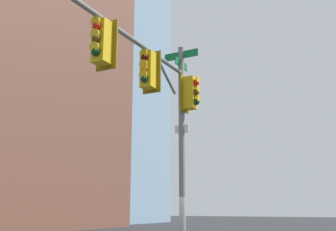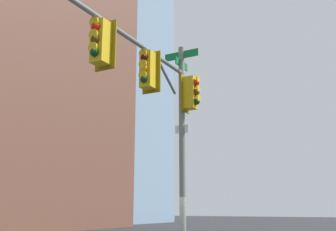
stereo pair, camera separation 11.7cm
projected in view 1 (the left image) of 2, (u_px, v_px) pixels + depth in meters
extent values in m
cylinder|color=slate|center=(182.00, 160.00, 11.65)|extent=(0.19, 0.19, 7.17)
cylinder|color=slate|center=(137.00, 42.00, 10.01)|extent=(0.23, 5.27, 0.12)
cylinder|color=slate|center=(167.00, 78.00, 11.36)|extent=(0.11, 1.04, 0.75)
cube|color=#0F6B33|center=(181.00, 55.00, 12.42)|extent=(1.17, 0.05, 0.24)
cube|color=#0F6B33|center=(181.00, 64.00, 12.35)|extent=(0.05, 0.81, 0.24)
cube|color=white|center=(182.00, 129.00, 11.86)|extent=(0.45, 0.04, 0.24)
cube|color=gold|center=(148.00, 70.00, 10.40)|extent=(0.35, 0.35, 1.00)
cube|color=#7D640C|center=(152.00, 72.00, 10.57)|extent=(0.54, 0.05, 1.16)
sphere|color=#470A07|center=(145.00, 57.00, 10.30)|extent=(0.20, 0.20, 0.20)
cylinder|color=gold|center=(143.00, 53.00, 10.26)|extent=(0.23, 0.04, 0.23)
sphere|color=#F29E0C|center=(144.00, 68.00, 10.23)|extent=(0.20, 0.20, 0.20)
cylinder|color=gold|center=(143.00, 64.00, 10.19)|extent=(0.23, 0.04, 0.23)
sphere|color=#0A3819|center=(144.00, 79.00, 10.16)|extent=(0.20, 0.20, 0.20)
cylinder|color=gold|center=(143.00, 75.00, 10.12)|extent=(0.23, 0.04, 0.23)
cube|color=gold|center=(102.00, 42.00, 8.66)|extent=(0.35, 0.35, 1.00)
cube|color=#7D640C|center=(107.00, 45.00, 8.82)|extent=(0.54, 0.05, 1.16)
sphere|color=red|center=(97.00, 26.00, 8.55)|extent=(0.20, 0.20, 0.20)
cylinder|color=gold|center=(95.00, 21.00, 8.51)|extent=(0.23, 0.04, 0.23)
sphere|color=#4C330A|center=(96.00, 39.00, 8.48)|extent=(0.20, 0.20, 0.20)
cylinder|color=gold|center=(95.00, 34.00, 8.44)|extent=(0.23, 0.04, 0.23)
sphere|color=#0A3819|center=(96.00, 52.00, 8.41)|extent=(0.20, 0.20, 0.20)
cylinder|color=gold|center=(94.00, 47.00, 8.37)|extent=(0.23, 0.04, 0.23)
cube|color=gold|center=(190.00, 93.00, 11.99)|extent=(0.35, 0.35, 1.00)
cube|color=#7D640C|center=(184.00, 94.00, 12.07)|extent=(0.05, 0.54, 1.16)
sphere|color=red|center=(196.00, 83.00, 11.96)|extent=(0.20, 0.20, 0.20)
cylinder|color=gold|center=(198.00, 80.00, 11.95)|extent=(0.04, 0.23, 0.23)
sphere|color=#4C330A|center=(196.00, 92.00, 11.89)|extent=(0.20, 0.20, 0.20)
cylinder|color=gold|center=(198.00, 89.00, 11.89)|extent=(0.04, 0.23, 0.23)
sphere|color=#0A3819|center=(196.00, 102.00, 11.82)|extent=(0.20, 0.20, 0.20)
cylinder|color=gold|center=(198.00, 99.00, 11.82)|extent=(0.04, 0.23, 0.23)
cube|color=brown|center=(15.00, 14.00, 49.67)|extent=(21.55, 21.99, 52.36)
cube|color=#845B47|center=(0.00, 104.00, 52.79)|extent=(20.12, 17.80, 31.71)
cube|color=#7A99B2|center=(59.00, 8.00, 69.42)|extent=(31.23, 25.28, 73.68)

